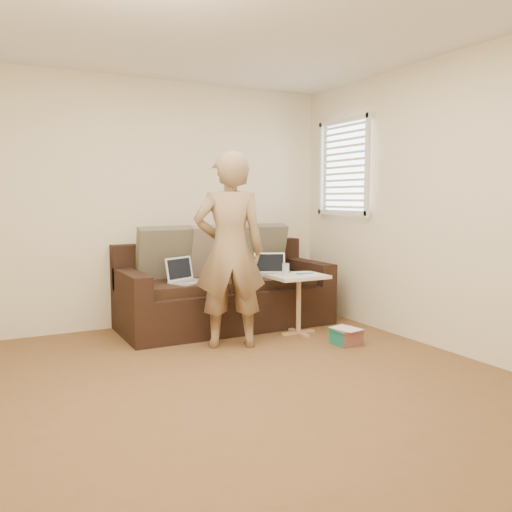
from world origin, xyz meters
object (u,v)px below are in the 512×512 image
object	(u,v)px
laptop_silver	(271,276)
drinking_glass	(286,269)
laptop_white	(189,283)
person	(230,250)
side_table	(299,304)
striped_box	(346,336)
sofa	(226,287)

from	to	relation	value
laptop_silver	drinking_glass	size ratio (longest dim) A/B	2.86
laptop_silver	laptop_white	bearing A→B (deg)	-150.10
person	side_table	world-z (taller)	person
side_table	striped_box	distance (m)	0.62
drinking_glass	striped_box	world-z (taller)	drinking_glass
striped_box	side_table	bearing A→B (deg)	108.24
sofa	side_table	distance (m)	0.82
striped_box	laptop_white	bearing A→B (deg)	137.81
person	drinking_glass	bearing A→B (deg)	-149.05
laptop_silver	person	world-z (taller)	person
sofa	laptop_white	world-z (taller)	sofa
person	striped_box	distance (m)	1.35
laptop_silver	laptop_white	size ratio (longest dim) A/B	0.98
sofa	laptop_white	bearing A→B (deg)	-164.55
person	striped_box	size ratio (longest dim) A/B	7.29
sofa	laptop_silver	distance (m)	0.52
laptop_white	striped_box	world-z (taller)	laptop_white
sofa	laptop_silver	world-z (taller)	sofa
drinking_glass	striped_box	bearing A→B (deg)	-62.91
side_table	drinking_glass	bearing A→B (deg)	159.16
drinking_glass	striped_box	xyz separation A→B (m)	(0.30, -0.60, -0.58)
laptop_white	side_table	distance (m)	1.12
person	drinking_glass	size ratio (longest dim) A/B	14.80
sofa	side_table	xyz separation A→B (m)	(0.52, -0.62, -0.13)
laptop_silver	striped_box	bearing A→B (deg)	-52.49
sofa	laptop_white	distance (m)	0.48
sofa	drinking_glass	size ratio (longest dim) A/B	18.33
person	side_table	distance (m)	1.00
sofa	person	xyz separation A→B (m)	(-0.28, -0.73, 0.46)
person	side_table	bearing A→B (deg)	-154.17
side_table	laptop_white	bearing A→B (deg)	152.89
side_table	striped_box	xyz separation A→B (m)	(0.18, -0.55, -0.22)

